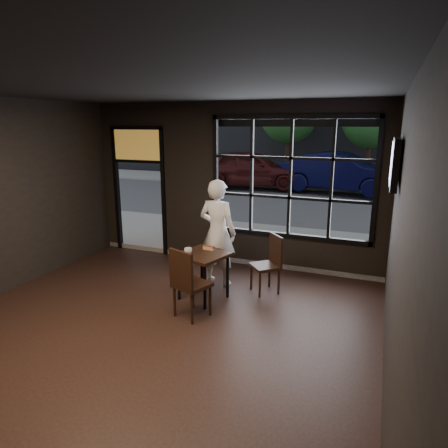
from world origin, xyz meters
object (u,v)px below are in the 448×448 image
at_px(cafe_table, 203,276).
at_px(man, 218,232).
at_px(navy_car, 341,172).
at_px(chair_near, 192,282).

height_order(cafe_table, man, man).
xyz_separation_m(man, navy_car, (0.98, 10.43, -0.04)).
height_order(man, navy_car, man).
bearing_deg(chair_near, cafe_table, -60.23).
distance_m(cafe_table, man, 0.89).
relative_size(man, navy_car, 0.39).
xyz_separation_m(cafe_table, chair_near, (0.11, -0.62, 0.14)).
bearing_deg(navy_car, chair_near, -173.88).
bearing_deg(cafe_table, man, 110.00).
distance_m(cafe_table, navy_car, 11.18).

